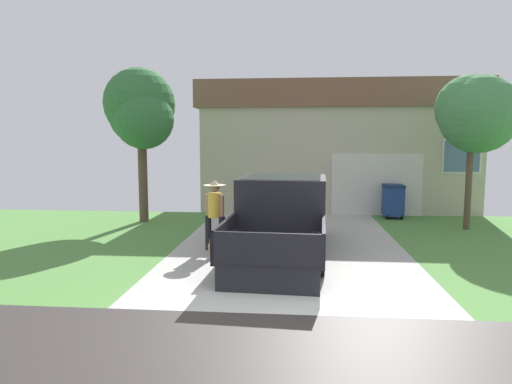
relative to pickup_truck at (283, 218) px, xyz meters
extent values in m
cube|color=#B0B0A8|center=(0.14, 0.76, -0.77)|extent=(5.20, 9.00, 0.06)
cube|color=black|center=(-0.02, -0.36, -0.53)|extent=(2.00, 5.23, 0.42)
cube|color=black|center=(0.00, 0.03, 0.30)|extent=(1.96, 2.07, 1.24)
cube|color=#1E2833|center=(0.00, 0.03, 0.67)|extent=(1.73, 1.90, 0.52)
cube|color=black|center=(0.09, 1.61, -0.02)|extent=(1.91, 1.30, 0.61)
cube|color=black|center=(-0.11, -1.94, -0.29)|extent=(1.96, 2.08, 0.06)
cube|color=black|center=(-1.01, -1.89, -0.03)|extent=(0.18, 1.97, 0.58)
cube|color=black|center=(0.78, -1.99, -0.03)|extent=(0.18, 1.97, 0.58)
cube|color=black|center=(-0.17, -2.89, -0.03)|extent=(1.85, 0.17, 0.58)
cube|color=black|center=(-0.98, 0.78, 0.57)|extent=(0.11, 0.19, 0.20)
cylinder|color=black|center=(-0.71, 1.47, -0.34)|extent=(0.31, 0.81, 0.80)
cylinder|color=#9E9EA3|center=(-0.71, 1.47, -0.34)|extent=(0.31, 0.46, 0.44)
cylinder|color=black|center=(0.88, 1.38, -0.34)|extent=(0.31, 0.81, 0.80)
cylinder|color=#9E9EA3|center=(0.88, 1.38, -0.34)|extent=(0.31, 0.46, 0.44)
cylinder|color=black|center=(-0.89, -1.69, -0.34)|extent=(0.31, 0.81, 0.80)
cylinder|color=#9E9EA3|center=(-0.89, -1.69, -0.34)|extent=(0.31, 0.46, 0.44)
cylinder|color=black|center=(0.69, -1.79, -0.34)|extent=(0.31, 0.81, 0.80)
cylinder|color=#9E9EA3|center=(0.69, -1.79, -0.34)|extent=(0.31, 0.46, 0.44)
cylinder|color=black|center=(-1.68, -0.04, -0.35)|extent=(0.14, 0.14, 0.78)
cylinder|color=black|center=(-1.35, -0.15, -0.35)|extent=(0.14, 0.14, 0.78)
cylinder|color=gold|center=(-1.51, -0.09, 0.28)|extent=(0.31, 0.31, 0.54)
cylinder|color=tan|center=(-1.69, -0.04, 0.22)|extent=(0.09, 0.09, 0.61)
cylinder|color=tan|center=(-1.34, -0.15, 0.22)|extent=(0.09, 0.09, 0.61)
sphere|color=tan|center=(-1.51, -0.09, 0.68)|extent=(0.22, 0.22, 0.22)
cylinder|color=#D1B78E|center=(-1.51, -0.09, 0.73)|extent=(0.50, 0.50, 0.01)
cone|color=#D1B78E|center=(-1.51, -0.09, 0.79)|extent=(0.23, 0.23, 0.12)
cube|color=tan|center=(-1.45, -0.28, -0.65)|extent=(0.36, 0.14, 0.19)
torus|color=tan|center=(-1.45, -0.28, -0.50)|extent=(0.33, 0.02, 0.33)
cube|color=#B8B296|center=(1.70, 8.22, 1.04)|extent=(9.35, 6.08, 3.56)
cube|color=brown|center=(1.70, 8.22, 3.28)|extent=(9.72, 6.32, 0.93)
cube|color=silver|center=(2.93, 5.15, 0.28)|extent=(2.94, 0.06, 2.04)
cube|color=slate|center=(5.59, 5.15, 1.22)|extent=(1.10, 0.05, 1.00)
cube|color=silver|center=(5.59, 5.17, 1.22)|extent=(1.23, 0.02, 1.12)
cylinder|color=brown|center=(5.03, 2.96, 0.54)|extent=(0.17, 0.17, 2.57)
sphere|color=#45874B|center=(5.02, 2.68, 2.48)|extent=(1.53, 1.53, 1.53)
sphere|color=#45874B|center=(5.20, 2.95, 2.43)|extent=(2.11, 2.11, 2.11)
sphere|color=#45874B|center=(5.02, 3.14, 2.60)|extent=(1.83, 1.83, 1.83)
cylinder|color=brown|center=(-4.35, 3.38, 0.54)|extent=(0.27, 0.27, 2.56)
sphere|color=#326D37|center=(-4.55, 3.53, 2.45)|extent=(1.62, 1.62, 1.62)
sphere|color=#326D37|center=(-4.43, 3.48, 2.82)|extent=(2.12, 2.12, 2.12)
sphere|color=#326D37|center=(-4.20, 3.13, 2.34)|extent=(1.76, 1.76, 1.76)
cube|color=navy|center=(3.36, 4.63, -0.21)|extent=(0.58, 0.68, 0.89)
cube|color=navy|center=(3.36, 4.63, 0.28)|extent=(0.60, 0.71, 0.10)
cylinder|color=black|center=(3.14, 4.36, -0.65)|extent=(0.05, 0.18, 0.18)
cylinder|color=black|center=(3.58, 4.36, -0.65)|extent=(0.05, 0.18, 0.18)
camera|label=1|loc=(0.28, -9.91, 1.70)|focal=31.68mm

